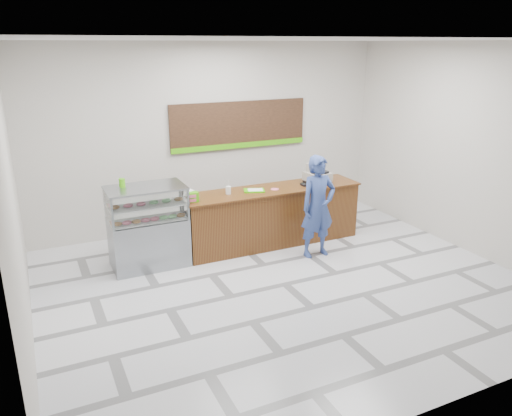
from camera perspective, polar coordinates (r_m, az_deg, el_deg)
name	(u,v)px	position (r m, az deg, el deg)	size (l,w,h in m)	color
floor	(285,284)	(7.62, 3.38, -8.70)	(7.00, 7.00, 0.00)	silver
back_wall	(213,137)	(9.67, -4.99, 8.11)	(7.00, 7.00, 0.00)	beige
ceiling	(290,40)	(6.78, 3.96, 18.65)	(7.00, 7.00, 0.00)	silver
sales_counter	(272,216)	(8.91, 1.81, -0.94)	(3.26, 0.76, 1.03)	brown
display_case	(148,226)	(8.15, -12.24, -2.05)	(1.22, 0.72, 1.33)	gray
menu_board	(240,126)	(9.81, -1.88, 9.39)	(2.80, 0.06, 0.90)	black
cash_register	(317,176)	(9.10, 7.00, 3.62)	(0.44, 0.46, 0.37)	black
card_terminal	(304,185)	(8.96, 5.45, 2.66)	(0.07, 0.15, 0.04)	black
serving_tray	(254,190)	(8.61, -0.19, 2.03)	(0.42, 0.36, 0.02)	#3EB602
napkin_box	(189,194)	(8.31, -7.68, 1.62)	(0.14, 0.14, 0.12)	white
straw_cup	(228,190)	(8.43, -3.18, 2.04)	(0.09, 0.09, 0.13)	silver
promo_box	(193,197)	(8.06, -7.25, 1.25)	(0.18, 0.12, 0.16)	#4AB70D
donut_decal	(275,189)	(8.71, 2.16, 2.16)	(0.15, 0.15, 0.00)	#EE6585
green_cup_left	(122,183)	(8.01, -15.03, 2.78)	(0.09, 0.09, 0.13)	#4AB70D
green_cup_right	(122,183)	(8.04, -15.11, 2.82)	(0.08, 0.08, 0.13)	#4AB70D
customer	(318,207)	(8.37, 7.10, 0.15)	(0.63, 0.41, 1.73)	#304585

